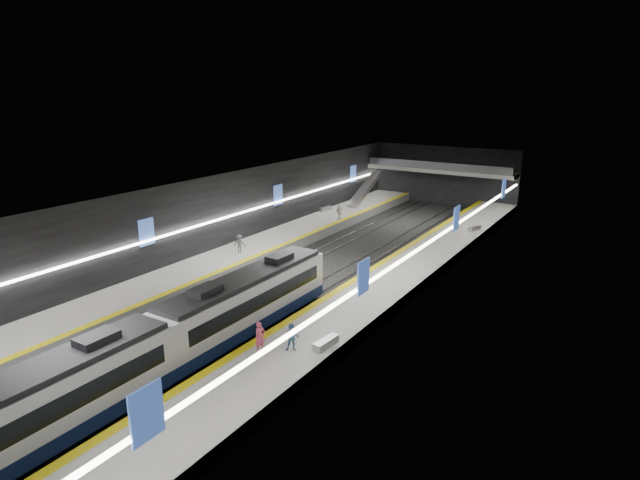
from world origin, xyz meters
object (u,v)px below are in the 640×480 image
Objects in this scene: train at (160,344)px; passenger_right_a at (260,338)px; escalator at (365,188)px; passenger_left_a at (339,212)px; bench_left_far at (325,209)px; passenger_left_b at (240,243)px; bench_right_far at (474,229)px; bench_right_near at (326,343)px; passenger_right_b at (292,338)px.

passenger_right_a is (3.89, 3.99, -0.26)m from train.
escalator is 4.43× the size of passenger_left_a.
passenger_right_a reaches higher than bench_left_far.
escalator is at bearing -111.73° from passenger_left_b.
bench_right_far is 25.25m from passenger_left_b.
bench_right_near is 1.15× the size of passenger_right_b.
bench_right_far is at bearing 8.23° from bench_left_far.
passenger_left_b reaches higher than bench_right_far.
bench_left_far is (-12.00, 37.17, -0.96)m from train.
bench_left_far is 1.12× the size of passenger_left_b.
passenger_left_b is (2.22, -18.88, 0.62)m from bench_left_far.
passenger_left_a is (-12.13, 30.08, -0.04)m from passenger_right_a.
bench_left_far is 0.99× the size of bench_right_near.
bench_right_far is 0.96× the size of passenger_left_a.
train is at bearing -65.30° from bench_left_far.
escalator is 4.16× the size of bench_left_far.
bench_left_far is at bearing -106.35° from escalator.
passenger_left_b is at bearing 15.18° from passenger_left_a.
escalator is 7.30m from bench_left_far.
passenger_left_a is (3.77, -3.10, 0.67)m from bench_left_far.
bench_right_near is (6.77, 6.61, -0.96)m from train.
train reaches higher than bench_left_far.
bench_right_far is (16.45, -6.36, -1.69)m from escalator.
escalator is 4.73× the size of passenger_right_b.
train is 17.75× the size of passenger_right_b.
bench_left_far is at bearing -108.69° from passenger_left_a.
bench_left_far reaches higher than bench_right_far.
passenger_left_a is at bearing -148.62° from bench_right_far.
bench_left_far is 1.07× the size of passenger_left_a.
passenger_left_a is (-14.68, -3.56, 0.69)m from bench_right_far.
passenger_right_a is (15.89, -33.18, 0.71)m from bench_left_far.
passenger_left_a is at bearing 123.78° from bench_right_near.
train is at bearing -130.59° from bench_right_near.
bench_left_far is 35.87m from bench_right_near.
bench_left_far is at bearing 42.77° from passenger_right_a.
passenger_right_b is at bearing -74.15° from bench_right_far.
escalator is 4.67× the size of passenger_left_b.
passenger_left_b is (-1.55, -15.78, -0.05)m from passenger_left_a.
escalator reaches higher than bench_right_near.
bench_left_far is 18.45m from bench_right_far.
bench_right_far is (18.45, 0.46, -0.02)m from bench_left_far.
passenger_left_b is (0.22, -25.70, -1.04)m from escalator.
passenger_right_b is (-1.40, -1.50, 0.61)m from bench_right_near.
escalator is 42.35m from passenger_right_a.
bench_right_near is at bearing 44.29° from train.
bench_right_near is 1.14× the size of passenger_left_b.
passenger_right_a is at bearing -57.60° from bench_left_far.
passenger_left_a is (-13.60, 28.96, 0.06)m from passenger_right_b.
bench_left_far is 1.02× the size of passenger_right_a.
bench_right_near is at bearing 49.44° from passenger_left_a.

